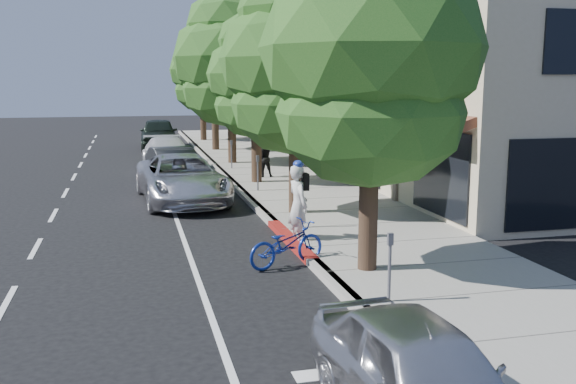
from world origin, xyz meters
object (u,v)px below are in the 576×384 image
object	(u,v)px
dark_suv_far	(159,133)
pedestrian	(263,158)
cyclist	(298,205)
dark_sedan	(174,167)
near_car_a	(421,376)
street_tree_0	(372,53)
street_tree_3	(231,60)
street_tree_5	(202,71)
bicycle	(287,244)
street_tree_1	(296,62)
street_tree_4	(214,65)
street_tree_2	(256,77)
white_pickup	(168,154)
silver_suv	(182,179)

from	to	relation	value
dark_suv_far	pedestrian	distance (m)	14.00
cyclist	dark_suv_far	xyz separation A→B (m)	(-2.29, 23.85, -0.11)
cyclist	dark_sedan	xyz separation A→B (m)	(-2.36, 9.92, -0.27)
near_car_a	street_tree_0	bearing A→B (deg)	70.77
street_tree_3	dark_sedan	bearing A→B (deg)	-120.75
street_tree_5	near_car_a	world-z (taller)	street_tree_5
bicycle	dark_sedan	xyz separation A→B (m)	(-1.61, 11.72, 0.23)
street_tree_1	street_tree_5	size ratio (longest dim) A/B	1.01
dark_sedan	street_tree_3	bearing A→B (deg)	51.32
dark_suv_far	bicycle	bearing A→B (deg)	-84.92
street_tree_0	street_tree_4	distance (m)	24.00
street_tree_2	street_tree_3	xyz separation A→B (m)	(-0.00, 6.00, 0.78)
street_tree_4	bicycle	world-z (taller)	street_tree_4
street_tree_1	street_tree_5	xyz separation A→B (m)	(0.00, 24.00, 0.02)
street_tree_1	bicycle	world-z (taller)	street_tree_1
bicycle	pedestrian	bearing A→B (deg)	-30.07
dark_suv_far	near_car_a	xyz separation A→B (m)	(1.46, -32.58, -0.22)
white_pickup	near_car_a	distance (m)	22.91
street_tree_1	street_tree_4	distance (m)	18.00
street_tree_0	silver_suv	xyz separation A→B (m)	(-3.10, 9.21, -3.80)
street_tree_4	pedestrian	bearing A→B (deg)	-87.30
street_tree_4	dark_sedan	xyz separation A→B (m)	(-3.10, -11.21, -4.12)
street_tree_3	street_tree_4	world-z (taller)	street_tree_3
dark_sedan	white_pickup	distance (m)	4.21
street_tree_5	dark_sedan	distance (m)	17.90
street_tree_1	cyclist	world-z (taller)	street_tree_1
street_tree_3	dark_sedan	world-z (taller)	street_tree_3
street_tree_3	white_pickup	world-z (taller)	street_tree_3
street_tree_3	white_pickup	distance (m)	5.34
street_tree_0	pedestrian	bearing A→B (deg)	87.78
street_tree_5	bicycle	xyz separation A→B (m)	(-1.49, -28.93, -4.08)
silver_suv	white_pickup	world-z (taller)	silver_suv
street_tree_1	silver_suv	xyz separation A→B (m)	(-3.10, 3.21, -3.77)
street_tree_2	pedestrian	size ratio (longest dim) A/B	4.23
street_tree_0	dark_suv_far	bearing A→B (deg)	96.48
street_tree_0	street_tree_4	xyz separation A→B (m)	(0.00, 24.00, 0.26)
street_tree_3	dark_sedan	distance (m)	7.39
street_tree_5	cyclist	distance (m)	27.38
near_car_a	pedestrian	distance (m)	19.15
street_tree_2	near_car_a	bearing A→B (deg)	-95.05
street_tree_5	pedestrian	bearing A→B (deg)	-88.26
street_tree_3	pedestrian	xyz separation A→B (m)	(0.51, -4.82, -4.03)
bicycle	near_car_a	bearing A→B (deg)	158.54
street_tree_0	street_tree_1	world-z (taller)	street_tree_0
silver_suv	dark_suv_far	size ratio (longest dim) A/B	1.09
cyclist	near_car_a	size ratio (longest dim) A/B	0.50
street_tree_4	bicycle	xyz separation A→B (m)	(-1.49, -22.93, -4.35)
street_tree_3	cyclist	xyz separation A→B (m)	(-0.74, -15.13, -3.96)
street_tree_3	street_tree_4	bearing A→B (deg)	90.00
street_tree_5	dark_suv_far	xyz separation A→B (m)	(-3.03, -3.28, -3.68)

